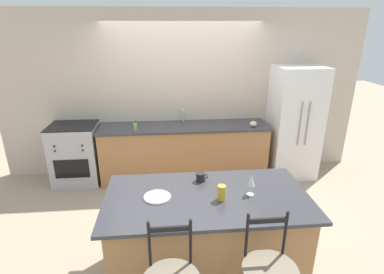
# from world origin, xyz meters

# --- Properties ---
(ground_plane) EXTENTS (18.00, 18.00, 0.00)m
(ground_plane) POSITION_xyz_m (0.00, 0.00, 0.00)
(ground_plane) COLOR tan
(wall_back) EXTENTS (6.00, 0.07, 2.70)m
(wall_back) POSITION_xyz_m (0.00, 0.69, 1.35)
(wall_back) COLOR beige
(wall_back) RESTS_ON ground_plane
(back_counter) EXTENTS (2.73, 0.67, 0.92)m
(back_counter) POSITION_xyz_m (0.00, 0.37, 0.46)
(back_counter) COLOR #A87547
(back_counter) RESTS_ON ground_plane
(sink_faucet) EXTENTS (0.02, 0.13, 0.22)m
(sink_faucet) POSITION_xyz_m (0.00, 0.57, 1.06)
(sink_faucet) COLOR #ADAFB5
(sink_faucet) RESTS_ON back_counter
(kitchen_island) EXTENTS (1.95, 1.01, 0.92)m
(kitchen_island) POSITION_xyz_m (0.08, -1.78, 0.46)
(kitchen_island) COLOR #A87547
(kitchen_island) RESTS_ON ground_plane
(refrigerator) EXTENTS (0.75, 0.70, 1.84)m
(refrigerator) POSITION_xyz_m (1.82, 0.33, 0.92)
(refrigerator) COLOR white
(refrigerator) RESTS_ON ground_plane
(oven_range) EXTENTS (0.72, 0.62, 0.97)m
(oven_range) POSITION_xyz_m (-1.76, 0.36, 0.49)
(oven_range) COLOR #ADAFB5
(oven_range) RESTS_ON ground_plane
(dinner_plate) EXTENTS (0.26, 0.26, 0.02)m
(dinner_plate) POSITION_xyz_m (-0.40, -1.76, 0.92)
(dinner_plate) COLOR white
(dinner_plate) RESTS_ON kitchen_island
(wine_glass) EXTENTS (0.07, 0.07, 0.21)m
(wine_glass) POSITION_xyz_m (0.50, -1.79, 1.06)
(wine_glass) COLOR white
(wine_glass) RESTS_ON kitchen_island
(coffee_mug) EXTENTS (0.12, 0.09, 0.09)m
(coffee_mug) POSITION_xyz_m (0.05, -1.48, 0.96)
(coffee_mug) COLOR #232326
(coffee_mug) RESTS_ON kitchen_island
(tumbler_cup) EXTENTS (0.08, 0.08, 0.15)m
(tumbler_cup) POSITION_xyz_m (0.20, -1.85, 0.99)
(tumbler_cup) COLOR gold
(tumbler_cup) RESTS_ON kitchen_island
(pumpkin_decoration) EXTENTS (0.11, 0.11, 0.11)m
(pumpkin_decoration) POSITION_xyz_m (1.10, 0.21, 0.96)
(pumpkin_decoration) COLOR beige
(pumpkin_decoration) RESTS_ON back_counter
(soap_bottle) EXTENTS (0.05, 0.05, 0.16)m
(soap_bottle) POSITION_xyz_m (-0.76, 0.18, 0.98)
(soap_bottle) COLOR #89B260
(soap_bottle) RESTS_ON back_counter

